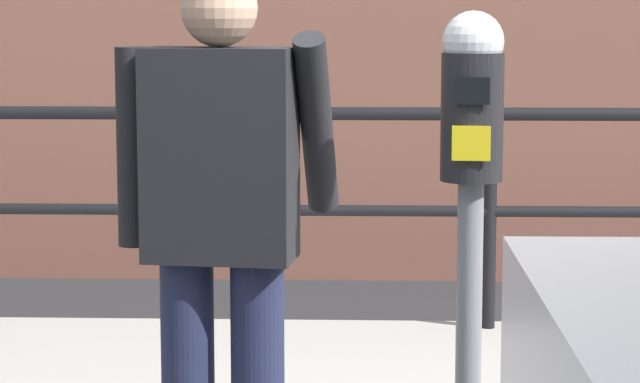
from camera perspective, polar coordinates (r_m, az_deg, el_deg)
name	(u,v)px	position (r m, az deg, el deg)	size (l,w,h in m)	color
parking_meter	(471,168)	(3.55, 6.48, 1.00)	(0.17, 0.18, 1.46)	slate
pedestrian_at_meter	(222,222)	(3.69, -4.23, -1.30)	(0.62, 0.40, 1.57)	#1E233F
background_railing	(491,169)	(6.11, 7.30, 0.96)	(24.06, 0.06, 1.02)	black
backdrop_wall	(461,65)	(8.08, 6.04, 5.39)	(32.00, 0.50, 2.54)	brown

